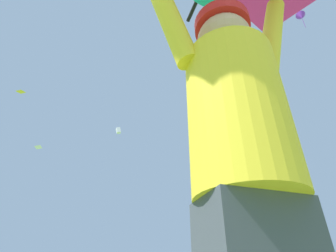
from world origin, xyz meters
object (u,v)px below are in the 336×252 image
Objects in this scene: marker_flag at (259,224)px; distant_kite_purple_high_left at (301,17)px; distant_kite_black_mid_left at (205,165)px; distant_kite_yellow_low_right at (21,91)px; kite_flyer_person at (244,163)px; distant_kite_white_overhead_distant at (38,147)px; distant_kite_white_high_right at (118,130)px; distant_kite_teal_far_center at (231,219)px.

distant_kite_purple_high_left is at bearing 35.04° from marker_flag.
distant_kite_black_mid_left is 1.63× the size of distant_kite_yellow_low_right.
distant_kite_purple_high_left is (5.06, -13.89, 6.64)m from distant_kite_black_mid_left.
distant_kite_white_overhead_distant is at bearing 114.41° from kite_flyer_person.
distant_kite_black_mid_left reaches higher than marker_flag.
distant_kite_white_high_right is 1.49× the size of distant_kite_yellow_low_right.
kite_flyer_person is at bearing -113.93° from marker_flag.
distant_kite_yellow_low_right is at bearing -135.38° from distant_kite_teal_far_center.
distant_kite_white_high_right is at bearing 103.55° from marker_flag.
distant_kite_yellow_low_right is 0.52× the size of distant_kite_teal_far_center.
marker_flag is (-4.02, -20.26, -10.15)m from distant_kite_black_mid_left.
distant_kite_white_overhead_distant is at bearing 103.24° from distant_kite_yellow_low_right.
distant_kite_purple_high_left is (11.21, 11.18, 17.61)m from kite_flyer_person.
distant_kite_white_overhead_distant reaches higher than marker_flag.
kite_flyer_person is 5.32m from marker_flag.
distant_kite_white_high_right reaches higher than distant_kite_teal_far_center.
distant_kite_yellow_low_right is at bearing -145.19° from distant_kite_black_mid_left.
distant_kite_yellow_low_right is at bearing 170.74° from distant_kite_purple_high_left.
kite_flyer_person is 1.89× the size of distant_kite_black_mid_left.
distant_kite_white_overhead_distant is (-17.90, 0.82, 1.69)m from distant_kite_black_mid_left.
distant_kite_teal_far_center is 0.59× the size of marker_flag.
distant_kite_yellow_low_right is (-15.22, -10.58, 0.31)m from distant_kite_black_mid_left.
distant_kite_black_mid_left reaches higher than distant_kite_teal_far_center.
distant_kite_teal_far_center is (5.40, 9.76, -3.37)m from distant_kite_black_mid_left.
marker_flag is at bearing -40.82° from distant_kite_yellow_low_right.
distant_kite_black_mid_left is at bearing -2.61° from distant_kite_white_overhead_distant.
kite_flyer_person is 20.48m from distant_kite_yellow_low_right.
distant_kite_yellow_low_right reaches higher than marker_flag.
kite_flyer_person is 28.05m from distant_kite_black_mid_left.
distant_kite_white_high_right is 0.46× the size of marker_flag.
distant_kite_white_overhead_distant is at bearing 123.37° from marker_flag.
distant_kite_black_mid_left is 11.65m from distant_kite_teal_far_center.
distant_kite_black_mid_left is at bearing -26.70° from distant_kite_white_high_right.
kite_flyer_person is at bearing -135.09° from distant_kite_purple_high_left.
distant_kite_teal_far_center is at bearing 44.62° from distant_kite_yellow_low_right.
distant_kite_white_high_right reaches higher than distant_kite_white_overhead_distant.
distant_kite_white_overhead_distant is 0.73× the size of distant_kite_teal_far_center.
distant_kite_yellow_low_right reaches higher than distant_kite_teal_far_center.
kite_flyer_person is at bearing -82.49° from distant_kite_white_high_right.
distant_kite_yellow_low_right is 29.20m from distant_kite_teal_far_center.
distant_kite_teal_far_center reaches higher than marker_flag.
kite_flyer_person is at bearing -103.80° from distant_kite_black_mid_left.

